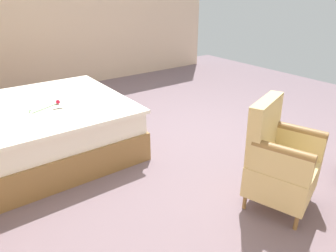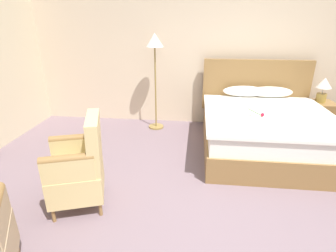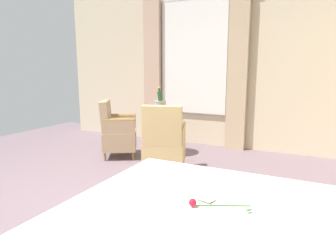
% 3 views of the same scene
% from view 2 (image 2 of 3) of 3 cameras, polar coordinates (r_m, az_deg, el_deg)
% --- Properties ---
extents(ground_plane, '(8.25, 8.25, 0.00)m').
position_cam_2_polar(ground_plane, '(2.77, 11.81, -21.73)').
color(ground_plane, slate).
extents(wall_headboard_side, '(6.87, 0.12, 3.08)m').
position_cam_2_polar(wall_headboard_side, '(5.04, 10.40, 17.62)').
color(wall_headboard_side, beige).
rests_on(wall_headboard_side, ground).
extents(bed, '(1.89, 2.05, 1.26)m').
position_cam_2_polar(bed, '(4.29, 20.18, -0.44)').
color(bed, olive).
rests_on(bed, ground).
extents(nightstand, '(0.51, 0.45, 0.60)m').
position_cam_2_polar(nightstand, '(5.28, 29.58, 1.42)').
color(nightstand, olive).
rests_on(nightstand, ground).
extents(bedside_lamp, '(0.24, 0.24, 0.42)m').
position_cam_2_polar(bedside_lamp, '(5.13, 30.76, 7.30)').
color(bedside_lamp, '#A18339').
rests_on(bedside_lamp, nightstand).
extents(floor_lamp_brass, '(0.30, 0.30, 1.70)m').
position_cam_2_polar(floor_lamp_brass, '(4.66, -2.88, 15.81)').
color(floor_lamp_brass, olive).
rests_on(floor_lamp_brass, ground).
extents(armchair_by_window, '(0.71, 0.72, 1.01)m').
position_cam_2_polar(armchair_by_window, '(2.96, -18.62, -8.50)').
color(armchair_by_window, olive).
rests_on(armchair_by_window, ground).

